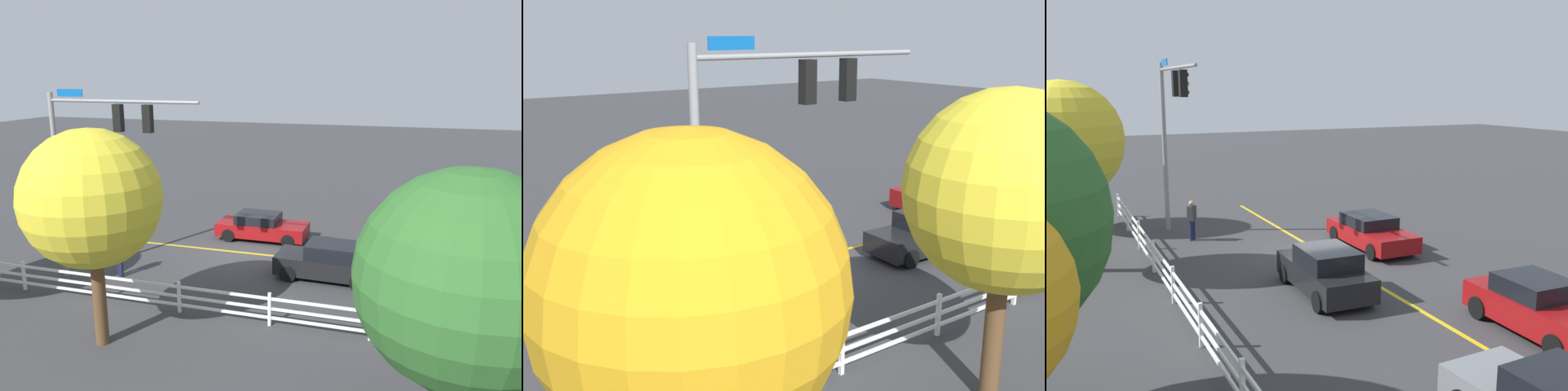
% 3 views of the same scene
% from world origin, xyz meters
% --- Properties ---
extents(ground_plane, '(120.00, 120.00, 0.00)m').
position_xyz_m(ground_plane, '(0.00, 0.00, 0.00)').
color(ground_plane, '#38383A').
extents(lane_center_stripe, '(28.00, 0.16, 0.01)m').
position_xyz_m(lane_center_stripe, '(-4.00, 0.00, 0.00)').
color(lane_center_stripe, gold).
rests_on(lane_center_stripe, ground_plane).
extents(signal_assembly, '(6.20, 0.38, 7.52)m').
position_xyz_m(signal_assembly, '(4.48, 4.69, 5.22)').
color(signal_assembly, gray).
rests_on(signal_assembly, ground_plane).
extents(car_1, '(4.43, 1.91, 1.31)m').
position_xyz_m(car_1, '(-0.14, -2.14, 0.65)').
color(car_1, maroon).
rests_on(car_1, ground_plane).
extents(car_2, '(4.05, 1.89, 1.46)m').
position_xyz_m(car_2, '(-9.05, -1.89, 0.70)').
color(car_2, maroon).
rests_on(car_2, ground_plane).
extents(car_3, '(4.10, 1.93, 1.50)m').
position_xyz_m(car_3, '(-4.14, 1.89, 0.72)').
color(car_3, black).
rests_on(car_3, ground_plane).
extents(pedestrian, '(0.48, 0.45, 1.69)m').
position_xyz_m(pedestrian, '(3.99, 4.10, 0.93)').
color(pedestrian, '#191E3F').
rests_on(pedestrian, ground_plane).
extents(white_rail_fence, '(26.10, 0.10, 1.15)m').
position_xyz_m(white_rail_fence, '(-3.00, 6.36, 0.60)').
color(white_rail_fence, white).
rests_on(white_rail_fence, ground_plane).
extents(tree_0, '(4.07, 4.07, 6.62)m').
position_xyz_m(tree_0, '(1.60, 8.95, 4.57)').
color(tree_0, brown).
rests_on(tree_0, ground_plane).
extents(tree_3, '(4.25, 4.25, 6.50)m').
position_xyz_m(tree_3, '(8.60, 9.15, 4.35)').
color(tree_3, brown).
rests_on(tree_3, ground_plane).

